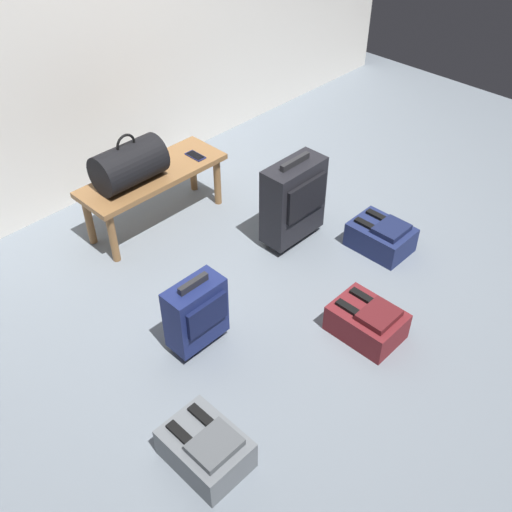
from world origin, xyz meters
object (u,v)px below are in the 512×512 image
at_px(duffel_bag_black, 129,164).
at_px(backpack_navy, 381,236).
at_px(cell_phone, 195,156).
at_px(suitcase_small_navy, 196,313).
at_px(backpack_grey, 206,448).
at_px(bench, 153,180).
at_px(backpack_maroon, 367,321).
at_px(suitcase_upright_charcoal, 294,200).

bearing_deg(duffel_bag_black, backpack_navy, -51.91).
bearing_deg(cell_phone, backpack_navy, -67.77).
xyz_separation_m(cell_phone, backpack_navy, (0.49, -1.21, -0.30)).
xyz_separation_m(suitcase_small_navy, backpack_grey, (-0.44, -0.55, -0.15)).
bearing_deg(duffel_bag_black, cell_phone, -5.55).
bearing_deg(backpack_grey, cell_phone, 49.43).
height_order(bench, backpack_grey, bench).
bearing_deg(backpack_navy, bench, 123.20).
xyz_separation_m(backpack_maroon, backpack_grey, (-1.13, 0.05, 0.00)).
distance_m(suitcase_small_navy, backpack_navy, 1.39).
distance_m(bench, backpack_navy, 1.52).
distance_m(duffel_bag_black, suitcase_upright_charcoal, 1.04).
bearing_deg(cell_phone, backpack_grey, -130.57).
relative_size(bench, suitcase_upright_charcoal, 1.65).
bearing_deg(suitcase_small_navy, backpack_grey, -128.72).
bearing_deg(backpack_grey, backpack_maroon, -2.67).
bearing_deg(cell_phone, bench, 171.73).
distance_m(suitcase_upright_charcoal, backpack_grey, 1.70).
distance_m(cell_phone, suitcase_small_navy, 1.33).
bearing_deg(backpack_grey, bench, 58.06).
bearing_deg(suitcase_upright_charcoal, backpack_maroon, -112.20).
bearing_deg(backpack_grey, backpack_navy, 10.30).
bearing_deg(cell_phone, duffel_bag_black, 174.45).
height_order(backpack_maroon, backpack_grey, same).
bearing_deg(bench, suitcase_upright_charcoal, -57.70).
bearing_deg(duffel_bag_black, backpack_grey, -117.51).
distance_m(duffel_bag_black, backpack_grey, 1.84).
bearing_deg(suitcase_small_navy, suitcase_upright_charcoal, 13.47).
relative_size(cell_phone, suitcase_upright_charcoal, 0.24).
distance_m(bench, suitcase_upright_charcoal, 0.93).
xyz_separation_m(duffel_bag_black, backpack_grey, (-0.83, -1.58, -0.43)).
distance_m(backpack_maroon, backpack_grey, 1.14).
height_order(suitcase_small_navy, backpack_grey, suitcase_small_navy).
relative_size(duffel_bag_black, suitcase_small_navy, 0.96).
bearing_deg(backpack_maroon, suitcase_upright_charcoal, 67.80).
distance_m(bench, suitcase_small_navy, 1.17).
height_order(bench, cell_phone, cell_phone).
relative_size(cell_phone, backpack_navy, 0.38).
bearing_deg(suitcase_upright_charcoal, backpack_navy, -55.34).
bearing_deg(bench, suitcase_small_navy, -117.85).
bearing_deg(suitcase_upright_charcoal, bench, 122.30).
distance_m(backpack_navy, backpack_maroon, 0.78).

